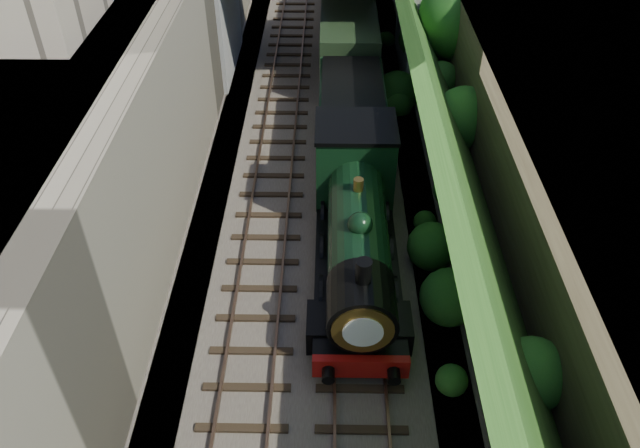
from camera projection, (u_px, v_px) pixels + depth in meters
The scene contains 11 objects.
trackbed at pixel (324, 105), 30.56m from camera, with size 10.00×90.00×0.20m, color #473F38.
retaining_wall at pixel (204, 37), 28.47m from camera, with size 1.00×90.00×7.00m, color #756B56.
street_plateau_left at pixel (128, 37), 28.51m from camera, with size 6.00×90.00×7.00m, color #262628.
street_plateau_right at pixel (531, 47), 28.52m from camera, with size 8.00×90.00×6.25m, color #262628.
embankment_slope at pixel (434, 71), 27.78m from camera, with size 4.54×90.00×6.41m.
track_left at pixel (283, 102), 30.49m from camera, with size 2.50×90.00×0.20m.
track_right at pixel (348, 102), 30.46m from camera, with size 2.50×90.00×0.20m.
tree at pixel (460, 21), 26.99m from camera, with size 3.60×3.80×6.60m.
locomotive at pixel (357, 227), 20.51m from camera, with size 3.10×10.23×3.83m.
tender at pixel (351, 121), 26.37m from camera, with size 2.70×6.00×3.05m.
coach_front at pixel (346, 3), 35.82m from camera, with size 2.90×18.00×3.70m.
Camera 1 is at (0.24, -7.31, 15.01)m, focal length 35.00 mm.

